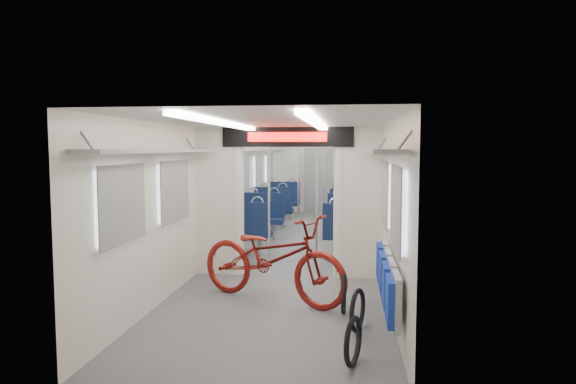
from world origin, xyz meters
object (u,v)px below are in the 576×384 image
(bicycle, at_px, (272,258))
(flip_bench, at_px, (387,278))
(bike_hoop_a, at_px, (353,344))
(stanchion_near_left, at_px, (269,198))
(bike_hoop_c, at_px, (343,294))
(stanchion_far_right, at_px, (324,185))
(seat_bay_far_left, at_px, (279,201))
(stanchion_far_left, at_px, (299,184))
(seat_bay_far_right, at_px, (349,203))
(seat_bay_near_right, at_px, (349,221))
(stanchion_near_right, at_px, (317,198))
(seat_bay_near_left, at_px, (255,219))
(bike_hoop_b, at_px, (358,312))

(bicycle, bearing_deg, flip_bench, -99.05)
(bike_hoop_a, xyz_separation_m, stanchion_near_left, (-1.37, 3.85, 0.94))
(bike_hoop_c, relative_size, stanchion_near_left, 0.22)
(bike_hoop_a, distance_m, stanchion_far_right, 7.19)
(stanchion_near_left, bearing_deg, bike_hoop_a, -70.37)
(bike_hoop_c, height_order, seat_bay_far_left, seat_bay_far_left)
(flip_bench, xyz_separation_m, stanchion_far_left, (-1.58, 6.21, 0.57))
(flip_bench, distance_m, stanchion_near_left, 3.42)
(seat_bay_far_left, distance_m, stanchion_far_right, 2.42)
(flip_bench, distance_m, seat_bay_far_right, 7.90)
(seat_bay_near_right, relative_size, stanchion_far_left, 0.93)
(stanchion_far_right, bearing_deg, stanchion_near_right, -89.33)
(bike_hoop_c, bearing_deg, seat_bay_far_left, 103.51)
(bike_hoop_a, relative_size, stanchion_near_right, 0.20)
(seat_bay_near_left, bearing_deg, stanchion_far_right, 50.52)
(seat_bay_far_left, bearing_deg, seat_bay_near_left, -90.00)
(flip_bench, xyz_separation_m, bike_hoop_c, (-0.47, 0.54, -0.35))
(seat_bay_near_left, bearing_deg, seat_bay_near_right, 0.21)
(seat_bay_far_left, bearing_deg, bike_hoop_b, -76.38)
(bicycle, bearing_deg, bike_hoop_b, -107.90)
(seat_bay_near_left, height_order, stanchion_far_right, stanchion_far_right)
(seat_bay_near_right, relative_size, stanchion_far_right, 0.93)
(stanchion_far_left, bearing_deg, bike_hoop_b, -78.61)
(bike_hoop_a, xyz_separation_m, seat_bay_near_left, (-1.92, 5.52, 0.34))
(bicycle, height_order, seat_bay_far_left, bicycle)
(seat_bay_near_right, height_order, stanchion_near_right, stanchion_near_right)
(flip_bench, xyz_separation_m, seat_bay_far_right, (-0.42, 7.89, -0.03))
(bicycle, height_order, seat_bay_near_right, bicycle)
(bike_hoop_b, bearing_deg, stanchion_far_left, 101.39)
(bike_hoop_a, bearing_deg, bicycle, 118.41)
(seat_bay_near_left, distance_m, stanchion_far_right, 2.13)
(seat_bay_far_right, relative_size, stanchion_far_left, 0.93)
(bike_hoop_c, distance_m, stanchion_near_right, 2.65)
(bike_hoop_a, relative_size, bike_hoop_c, 0.90)
(bike_hoop_a, bearing_deg, stanchion_near_left, 109.63)
(bike_hoop_c, xyz_separation_m, seat_bay_far_left, (-1.82, 7.56, 0.32))
(stanchion_near_left, xyz_separation_m, stanchion_far_left, (0.16, 3.32, 0.00))
(bike_hoop_a, height_order, bike_hoop_b, bike_hoop_b)
(bicycle, height_order, stanchion_near_right, stanchion_near_right)
(seat_bay_near_right, bearing_deg, stanchion_far_left, 125.21)
(bicycle, distance_m, seat_bay_near_left, 3.73)
(seat_bay_near_left, bearing_deg, bike_hoop_c, -65.71)
(seat_bay_near_left, xyz_separation_m, seat_bay_far_right, (1.87, 3.33, 0.00))
(seat_bay_near_right, xyz_separation_m, stanchion_near_right, (-0.53, -1.59, 0.60))
(bike_hoop_b, distance_m, seat_bay_near_left, 5.04)
(seat_bay_near_right, xyz_separation_m, stanchion_far_left, (-1.16, 1.64, 0.60))
(seat_bay_far_right, distance_m, stanchion_far_left, 2.13)
(stanchion_near_left, bearing_deg, seat_bay_far_left, 96.02)
(seat_bay_far_left, relative_size, stanchion_near_right, 0.95)
(bike_hoop_a, height_order, seat_bay_near_left, seat_bay_near_left)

